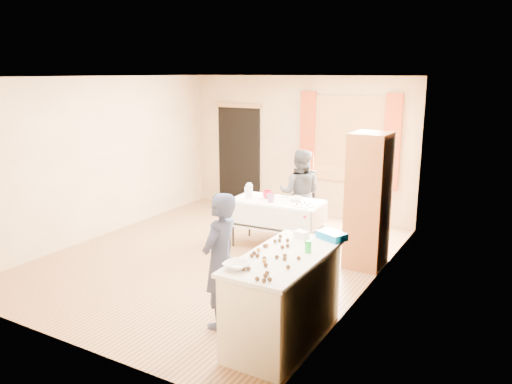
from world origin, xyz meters
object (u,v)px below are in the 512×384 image
Objects in this scene: party_table at (277,219)px; girl at (220,261)px; chair at (298,214)px; counter at (283,298)px; cabinet at (368,201)px; woman at (300,193)px.

girl is at bearing -79.33° from party_table.
chair reaches higher than party_table.
cabinet is at bearing 87.59° from counter.
girl is at bearing -108.49° from cabinet.
girl is (-0.82, -2.44, -0.21)m from cabinet.
woman is (0.08, 0.67, 0.28)m from party_table.
chair is 0.73× the size of woman.
party_table is at bearing -76.32° from chair.
cabinet is 1.84m from chair.
party_table is 2.59m from girl.
party_table is (-1.34, 2.44, -0.01)m from counter.
girl reaches higher than counter.
counter is 0.77m from girl.
chair is at bearing 148.40° from cabinet.
girl reaches higher than chair.
chair is 0.72× the size of girl.
girl is 3.22m from woman.
chair is at bearing -72.86° from woman.
woman is at bearing -171.74° from girl.
woman reaches higher than party_table.
party_table is 0.73m from woman.
cabinet reaches higher than chair.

